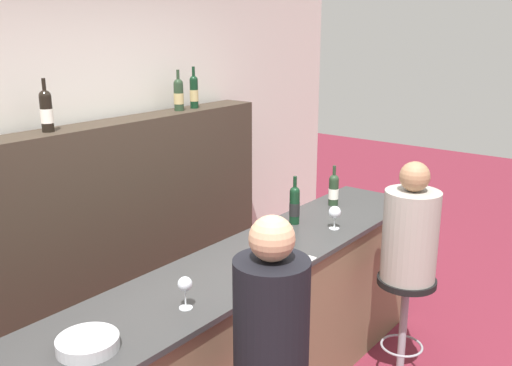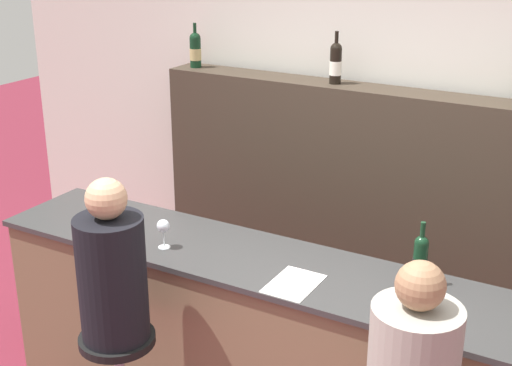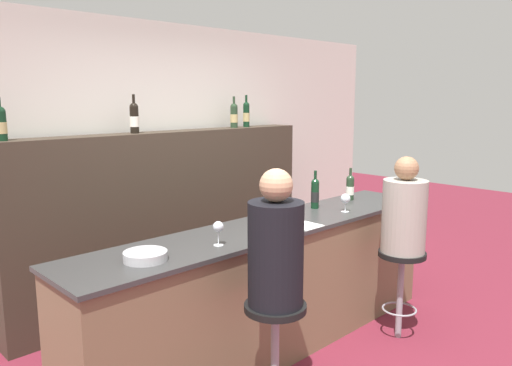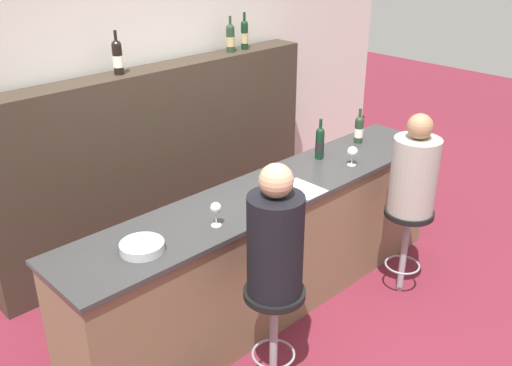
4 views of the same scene
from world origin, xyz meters
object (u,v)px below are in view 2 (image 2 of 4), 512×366
metal_bowl (101,220)px  wine_glass_0 (163,227)px  bar_stool_left (119,363)px  guest_seated_left (112,271)px  wine_bottle_backbar_1 (336,63)px  wine_glass_1 (418,293)px  wine_bottle_backbar_0 (195,50)px  wine_bottle_counter_0 (420,260)px

metal_bowl → wine_glass_0: bearing=-7.8°
bar_stool_left → guest_seated_left: guest_seated_left is taller
guest_seated_left → wine_glass_0: bearing=95.6°
guest_seated_left → metal_bowl: bearing=135.5°
wine_bottle_backbar_1 → wine_glass_1: bearing=-54.2°
wine_bottle_backbar_0 → wine_bottle_backbar_1: 1.08m
wine_bottle_backbar_0 → wine_glass_0: 1.78m
wine_bottle_backbar_1 → bar_stool_left: 2.28m
bar_stool_left → guest_seated_left: (0.00, 0.00, 0.50)m
wine_bottle_backbar_1 → wine_glass_1: size_ratio=2.20×
wine_bottle_counter_0 → wine_bottle_backbar_1: wine_bottle_backbar_1 is taller
wine_bottle_backbar_1 → bar_stool_left: (-0.25, -1.93, -1.18)m
wine_bottle_counter_0 → wine_bottle_backbar_0: bearing=149.6°
wine_bottle_backbar_1 → bar_stool_left: size_ratio=0.46×
wine_bottle_counter_0 → wine_glass_0: wine_bottle_counter_0 is taller
wine_bottle_backbar_0 → wine_glass_1: size_ratio=2.06×
wine_bottle_backbar_1 → metal_bowl: 1.77m
wine_bottle_counter_0 → bar_stool_left: (-1.23, -0.72, -0.55)m
wine_bottle_counter_0 → wine_glass_0: size_ratio=2.04×
bar_stool_left → wine_bottle_backbar_0: bearing=113.1°
wine_glass_0 → metal_bowl: 0.51m
wine_bottle_backbar_1 → bar_stool_left: bearing=-97.4°
wine_bottle_backbar_0 → wine_glass_1: wine_bottle_backbar_0 is taller
wine_glass_1 → guest_seated_left: 1.39m
wine_bottle_counter_0 → wine_glass_0: bearing=-168.5°
wine_bottle_counter_0 → wine_bottle_backbar_1: bearing=129.1°
bar_stool_left → wine_glass_1: bearing=19.3°
wine_bottle_backbar_0 → bar_stool_left: (0.82, -1.93, -1.17)m
bar_stool_left → wine_bottle_counter_0: bearing=30.2°
wine_bottle_backbar_0 → wine_glass_0: (0.78, -1.47, -0.63)m
wine_bottle_counter_0 → guest_seated_left: 1.43m
wine_glass_1 → wine_glass_0: bearing=-180.0°
wine_glass_0 → wine_bottle_backbar_0: bearing=117.9°
metal_bowl → guest_seated_left: 0.75m
wine_bottle_backbar_0 → guest_seated_left: wine_bottle_backbar_0 is taller
wine_bottle_backbar_0 → wine_glass_1: (2.13, -1.47, -0.64)m
wine_bottle_backbar_0 → wine_glass_0: bearing=-62.1°
wine_bottle_backbar_0 → metal_bowl: 1.60m
wine_bottle_backbar_1 → bar_stool_left: wine_bottle_backbar_1 is taller
wine_bottle_backbar_1 → wine_glass_0: size_ratio=2.11×
wine_glass_1 → metal_bowl: (-1.85, 0.07, -0.08)m
guest_seated_left → bar_stool_left: bearing=-153.4°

